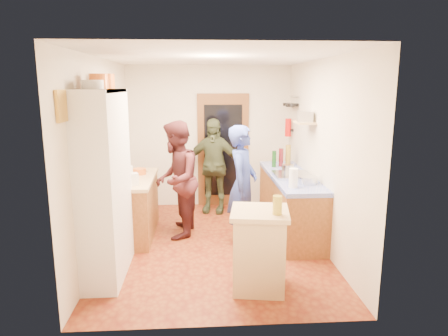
{
  "coord_description": "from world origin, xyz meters",
  "views": [
    {
      "loc": [
        -0.21,
        -5.39,
        2.23
      ],
      "look_at": [
        0.15,
        0.15,
        1.09
      ],
      "focal_mm": 32.0,
      "sensor_mm": 36.0,
      "label": 1
    }
  ],
  "objects": [
    {
      "name": "right_counter_base",
      "position": [
        1.2,
        0.5,
        0.42
      ],
      "size": [
        0.6,
        2.2,
        0.84
      ],
      "primitive_type": "cube",
      "color": "#9D5D2F",
      "rests_on": "ground"
    },
    {
      "name": "pan_rail",
      "position": [
        1.46,
        1.52,
        2.05
      ],
      "size": [
        0.02,
        0.65,
        0.02
      ],
      "primitive_type": "cylinder",
      "rotation": [
        1.57,
        0.0,
        0.0
      ],
      "color": "silver",
      "rests_on": "wall_right"
    },
    {
      "name": "ceiling",
      "position": [
        0.0,
        0.0,
        2.61
      ],
      "size": [
        3.0,
        4.0,
        0.02
      ],
      "primitive_type": "cube",
      "color": "silver",
      "rests_on": "ground"
    },
    {
      "name": "hutch_body",
      "position": [
        -1.3,
        -0.8,
        1.1
      ],
      "size": [
        0.4,
        1.2,
        2.2
      ],
      "primitive_type": "cube",
      "color": "silver",
      "rests_on": "ground"
    },
    {
      "name": "bottle_a",
      "position": [
        1.05,
        1.09,
        1.04
      ],
      "size": [
        0.08,
        0.08,
        0.28
      ],
      "primitive_type": "cylinder",
      "rotation": [
        0.0,
        0.0,
        0.07
      ],
      "color": "#143F14",
      "rests_on": "right_counter_top"
    },
    {
      "name": "wall_right",
      "position": [
        1.51,
        0.0,
        1.3
      ],
      "size": [
        0.02,
        4.0,
        2.6
      ],
      "primitive_type": "cube",
      "color": "beige",
      "rests_on": "ground"
    },
    {
      "name": "orange_pot_b",
      "position": [
        -1.3,
        -0.43,
        2.29
      ],
      "size": [
        0.2,
        0.2,
        0.18
      ],
      "primitive_type": "cylinder",
      "color": "orange",
      "rests_on": "hutch_top_shelf"
    },
    {
      "name": "radio",
      "position": [
        1.37,
        0.45,
        1.79
      ],
      "size": [
        0.27,
        0.34,
        0.15
      ],
      "primitive_type": "cube",
      "rotation": [
        0.0,
        0.0,
        -0.19
      ],
      "color": "silver",
      "rests_on": "wall_shelf"
    },
    {
      "name": "pan_hang_a",
      "position": [
        1.4,
        1.35,
        1.92
      ],
      "size": [
        0.18,
        0.18,
        0.05
      ],
      "primitive_type": "cylinder",
      "color": "black",
      "rests_on": "pan_rail"
    },
    {
      "name": "person_hob",
      "position": [
        0.43,
        0.07,
        0.85
      ],
      "size": [
        0.59,
        0.72,
        1.7
      ],
      "primitive_type": "imported",
      "rotation": [
        0.0,
        0.0,
        1.23
      ],
      "color": "#2C3D94",
      "rests_on": "ground"
    },
    {
      "name": "fire_extinguisher",
      "position": [
        1.41,
        1.7,
        1.5
      ],
      "size": [
        0.11,
        0.11,
        0.32
      ],
      "primitive_type": "cylinder",
      "color": "red",
      "rests_on": "wall_right"
    },
    {
      "name": "pan_hang_b",
      "position": [
        1.4,
        1.55,
        1.9
      ],
      "size": [
        0.16,
        0.16,
        0.05
      ],
      "primitive_type": "cylinder",
      "color": "black",
      "rests_on": "pan_rail"
    },
    {
      "name": "island_base",
      "position": [
        0.45,
        -1.28,
        0.43
      ],
      "size": [
        0.63,
        0.63,
        0.86
      ],
      "primitive_type": "cube",
      "rotation": [
        0.0,
        0.0,
        -0.15
      ],
      "color": "tan",
      "rests_on": "ground"
    },
    {
      "name": "door_frame",
      "position": [
        0.25,
        1.97,
        1.05
      ],
      "size": [
        0.95,
        0.06,
        2.1
      ],
      "primitive_type": "cube",
      "color": "brown",
      "rests_on": "ground"
    },
    {
      "name": "person_back",
      "position": [
        0.06,
        1.54,
        0.84
      ],
      "size": [
        1.06,
        0.65,
        1.69
      ],
      "primitive_type": "imported",
      "rotation": [
        0.0,
        0.0,
        -0.26
      ],
      "color": "#363E26",
      "rests_on": "ground"
    },
    {
      "name": "oil_jar",
      "position": [
        0.61,
        -1.43,
        1.01
      ],
      "size": [
        0.11,
        0.11,
        0.2
      ],
      "primitive_type": "cylinder",
      "rotation": [
        0.0,
        0.0,
        -0.15
      ],
      "color": "#AD9E2D",
      "rests_on": "island_top"
    },
    {
      "name": "wall_back",
      "position": [
        0.0,
        2.01,
        1.3
      ],
      "size": [
        3.0,
        0.02,
        2.6
      ],
      "primitive_type": "cube",
      "color": "beige",
      "rests_on": "ground"
    },
    {
      "name": "chopping_board",
      "position": [
        -1.18,
        0.93,
        0.91
      ],
      "size": [
        0.32,
        0.25,
        0.02
      ],
      "primitive_type": "cube",
      "rotation": [
        0.0,
        0.0,
        0.11
      ],
      "color": "tan",
      "rests_on": "left_counter_top"
    },
    {
      "name": "orange_pot_a",
      "position": [
        -1.3,
        -0.8,
        2.28
      ],
      "size": [
        0.21,
        0.21,
        0.17
      ],
      "primitive_type": "cylinder",
      "color": "orange",
      "rests_on": "hutch_top_shelf"
    },
    {
      "name": "wall_left",
      "position": [
        -1.51,
        0.0,
        1.3
      ],
      "size": [
        0.02,
        4.0,
        2.6
      ],
      "primitive_type": "cube",
      "color": "beige",
      "rests_on": "ground"
    },
    {
      "name": "toaster",
      "position": [
        -1.15,
        -0.01,
        0.98
      ],
      "size": [
        0.25,
        0.21,
        0.16
      ],
      "primitive_type": "cube",
      "rotation": [
        0.0,
        0.0,
        0.32
      ],
      "color": "white",
      "rests_on": "left_counter_top"
    },
    {
      "name": "left_counter_base",
      "position": [
        -1.2,
        0.45,
        0.42
      ],
      "size": [
        0.6,
        1.4,
        0.85
      ],
      "primitive_type": "cube",
      "color": "#9D5D2F",
      "rests_on": "ground"
    },
    {
      "name": "right_counter_top",
      "position": [
        1.2,
        0.5,
        0.87
      ],
      "size": [
        0.62,
        2.22,
        0.06
      ],
      "primitive_type": "cube",
      "color": "#0A24C0",
      "rests_on": "right_counter_base"
    },
    {
      "name": "plate_stack",
      "position": [
        -1.3,
        -1.08,
        2.25
      ],
      "size": [
        0.23,
        0.23,
        0.09
      ],
      "primitive_type": "cylinder",
      "color": "white",
      "rests_on": "hutch_top_shelf"
    },
    {
      "name": "wall_front",
      "position": [
        0.0,
        -2.01,
        1.3
      ],
      "size": [
        3.0,
        0.02,
        2.6
      ],
      "primitive_type": "cube",
      "color": "beige",
      "rests_on": "ground"
    },
    {
      "name": "hutch_top_shelf",
      "position": [
        -1.3,
        -0.8,
        2.18
      ],
      "size": [
        0.4,
        1.14,
        0.04
      ],
      "primitive_type": "cube",
      "color": "silver",
      "rests_on": "hutch_body"
    },
    {
      "name": "bottle_b",
      "position": [
        1.18,
        1.15,
        1.05
      ],
      "size": [
        0.09,
        0.09,
        0.31
      ],
      "primitive_type": "cylinder",
      "rotation": [
        0.0,
        0.0,
        0.29
      ],
      "color": "#591419",
      "rests_on": "right_counter_top"
    },
    {
      "name": "wall_shelf",
      "position": [
        1.37,
        0.45,
        1.7
      ],
      "size": [
        0.26,
        0.42,
        0.03
      ],
      "primitive_type": "cube",
      "color": "tan",
      "rests_on": "wall_right"
    },
    {
      "name": "orange_bowl",
      "position": [
        -1.12,
        0.67,
        0.95
      ],
      "size": [
        0.21,
        0.21,
        0.09
      ],
      "primitive_type": "cylinder",
      "rotation": [
        0.0,
        0.0,
        -0.08
      ],
      "color": "orange",
      "rests_on": "left_counter_top"
    },
    {
      "name": "bottle_c",
      "position": [
        1.31,
        1.2,
        1.08
      ],
      "size": [
        0.11,
        0.11,
        0.36
      ],
      "primitive_type": "cylinder",
      "rotation": [
        0.0,
        0.0,
        -0.22
      ],
      "color": "olive",
      "rests_on": "right_counter_top"
    },
    {
      "name": "kettle",
      "position": [
        -1.25,
        0.34,
        1.0
      ],
      "size": [
        0.21,
        0.21,
        0.19
      ],
      "primitive_type": "cylinder",
      "rotation": [
        0.0,
        0.0,
        -0.29
      ],
      "color": "white",
      "rests_on": "left_counter_top"
    },
    {
      "name": "ext_bracket",
      "position": [
        1.47,
        1.7,
        1.45
      ],
      "size": [
        0.06,
        0.1,
        0.04
      ],
      "primitive_type": "cube",
      "color": "black",
      "rests_on": "wall_right"
    },
    {
      "name": "left_counter_top",
      "position": [
        -1.2,
        0.45,
        0.88
      ],
      "size": [
        0.64,
        1.44,
        0.05
      ],
      "primitive_type": "cube",
      "color": "tan",
      "rests_on": "left_counter_base"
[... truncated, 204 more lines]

